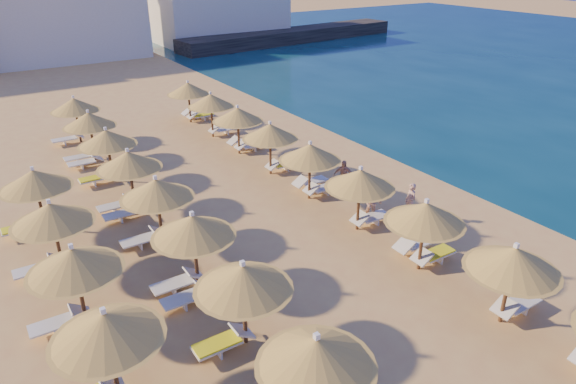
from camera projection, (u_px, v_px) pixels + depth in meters
ground at (315, 278)px, 17.68m from camera, size 220.00×220.00×0.00m
jetty at (292, 36)px, 62.68m from camera, size 30.25×6.90×1.50m
hotel_blocks at (86, 20)px, 52.91m from camera, size 48.92×11.28×8.10m
parasol_row_east at (360, 180)px, 19.83m from camera, size 2.77×36.64×2.75m
parasol_row_west at (193, 227)px, 16.43m from camera, size 2.77×36.64×2.75m
parasol_row_inland at (88, 291)px, 13.35m from camera, size 2.77×19.70×2.75m
loungers at (262, 259)px, 18.14m from camera, size 13.76×35.40×0.66m
beachgoer_b at (373, 203)px, 21.17m from camera, size 0.94×0.93×1.53m
beachgoer_a at (410, 201)px, 21.26m from camera, size 0.50×0.65×1.59m
beachgoer_c at (343, 176)px, 23.66m from camera, size 0.93×0.91×1.56m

